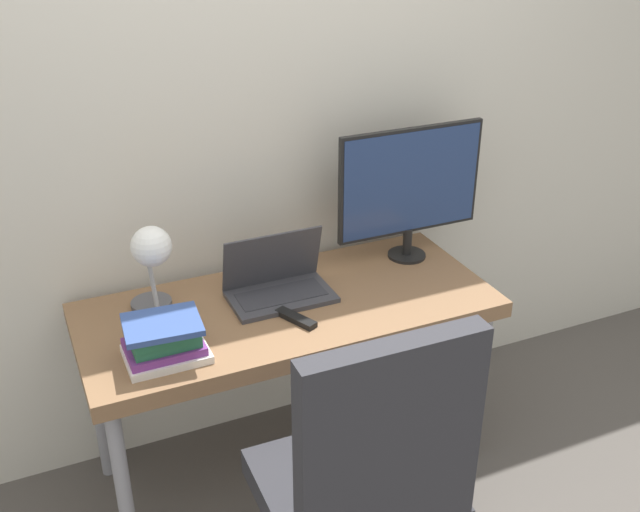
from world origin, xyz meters
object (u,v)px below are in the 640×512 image
Objects in this scene: laptop at (278,284)px; monitor at (410,185)px; desk_lamp at (151,254)px; book_stack at (164,341)px; office_chair at (367,477)px.

monitor is at bearing 8.57° from laptop.
book_stack is (-0.03, -0.23, -0.19)m from desk_lamp.
laptop is at bearing 85.85° from office_chair.
laptop is 0.32× the size of office_chair.
desk_lamp is 0.31× the size of office_chair.
office_chair is at bearing -124.97° from monitor.
laptop is 0.85m from office_chair.
laptop is 1.03× the size of desk_lamp.
monitor is 1.12m from book_stack.
laptop is 0.48m from desk_lamp.
monitor is at bearing 55.03° from office_chair.
monitor reaches higher than laptop.
office_chair is (0.38, -0.84, -0.38)m from desk_lamp.
desk_lamp is at bearing 114.18° from office_chair.
monitor is 1.20m from office_chair.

